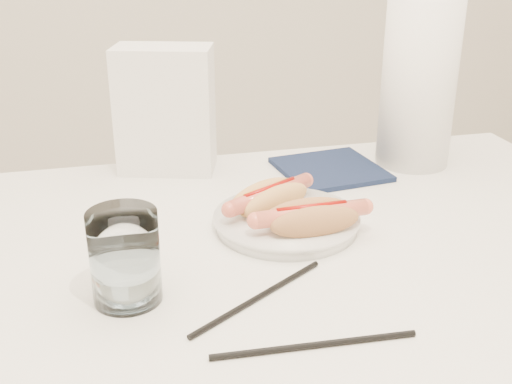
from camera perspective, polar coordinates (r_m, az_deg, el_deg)
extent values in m
cube|color=white|center=(0.86, 0.38, -6.86)|extent=(1.20, 0.80, 0.04)
cylinder|color=silver|center=(1.52, 17.47, -10.13)|extent=(0.04, 0.04, 0.71)
cylinder|color=white|center=(0.92, 2.72, -2.75)|extent=(0.26, 0.26, 0.02)
ellipsoid|color=#E6A75C|center=(0.92, 1.85, -0.75)|extent=(0.12, 0.09, 0.04)
ellipsoid|color=#E6A75C|center=(0.94, 0.62, -0.24)|extent=(0.12, 0.09, 0.04)
ellipsoid|color=#E6A75C|center=(0.94, 1.22, -1.05)|extent=(0.12, 0.10, 0.02)
cylinder|color=#DA624D|center=(0.93, 1.23, -0.19)|extent=(0.15, 0.10, 0.02)
cylinder|color=#990A05|center=(0.93, 1.23, 0.37)|extent=(0.09, 0.06, 0.01)
ellipsoid|color=#BA7C48|center=(0.86, 5.31, -2.65)|extent=(0.13, 0.04, 0.04)
ellipsoid|color=#BA7C48|center=(0.89, 4.63, -1.86)|extent=(0.13, 0.04, 0.04)
ellipsoid|color=#BA7C48|center=(0.88, 4.94, -2.84)|extent=(0.12, 0.05, 0.02)
cylinder|color=#EF6F54|center=(0.87, 4.98, -1.93)|extent=(0.16, 0.03, 0.02)
cylinder|color=#990A05|center=(0.87, 5.00, -1.33)|extent=(0.10, 0.01, 0.01)
cylinder|color=silver|center=(0.75, -11.62, -5.70)|extent=(0.08, 0.08, 0.11)
cylinder|color=black|center=(0.76, 0.24, -9.35)|extent=(0.19, 0.12, 0.01)
cylinder|color=black|center=(0.69, 5.26, -13.45)|extent=(0.22, 0.02, 0.01)
cube|color=white|center=(1.12, -8.09, 7.26)|extent=(0.18, 0.13, 0.22)
cube|color=#121C39|center=(1.14, 6.61, 2.02)|extent=(0.19, 0.19, 0.01)
cylinder|color=white|center=(1.17, 14.31, 9.32)|extent=(0.14, 0.14, 0.29)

